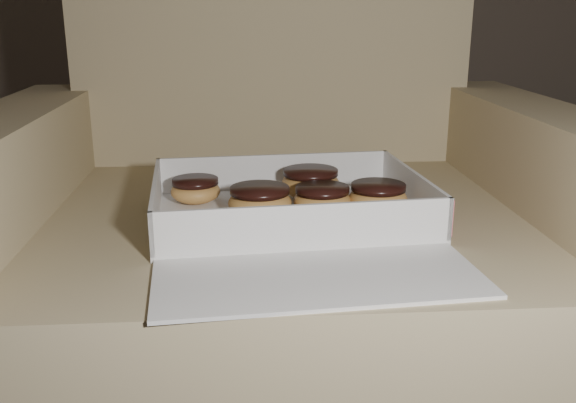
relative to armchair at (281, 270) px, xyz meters
The scene contains 10 objects.
armchair is the anchor object (origin of this frame).
bakery_box 0.23m from the armchair, 86.50° to the right, with size 0.44×0.50×0.07m.
donut_a 0.25m from the armchair, 41.48° to the right, with size 0.09×0.09×0.05m.
donut_b 0.23m from the armchair, 158.70° to the right, with size 0.08×0.08×0.04m.
donut_c 0.22m from the armchair, 105.97° to the right, with size 0.10×0.10×0.05m.
donut_d 0.22m from the armchair, 67.08° to the right, with size 0.09×0.09×0.04m.
donut_e 0.18m from the armchair, 40.54° to the right, with size 0.10×0.10×0.05m.
crumb_a 0.23m from the armchair, 79.87° to the right, with size 0.01×0.01×0.00m, color black.
crumb_b 0.32m from the armchair, 51.25° to the right, with size 0.01×0.01×0.00m, color black.
crumb_c 0.23m from the armchair, 81.40° to the right, with size 0.01×0.01×0.00m, color black.
Camera 1 is at (-0.37, -0.42, 0.78)m, focal length 40.00 mm.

